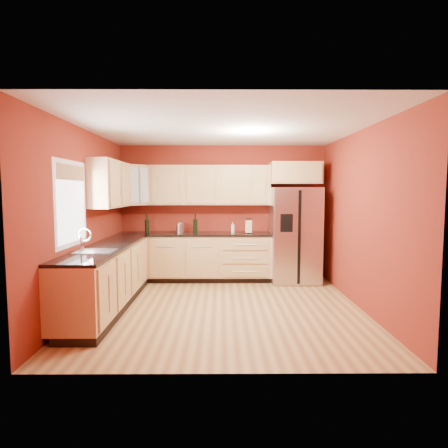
{
  "coord_description": "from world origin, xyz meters",
  "views": [
    {
      "loc": [
        -0.03,
        -5.37,
        1.71
      ],
      "look_at": [
        0.01,
        0.9,
        1.16
      ],
      "focal_mm": 30.0,
      "sensor_mm": 36.0,
      "label": 1
    }
  ],
  "objects": [
    {
      "name": "ceiling",
      "position": [
        0.0,
        0.0,
        2.6
      ],
      "size": [
        4.0,
        4.0,
        0.0
      ],
      "primitive_type": "plane",
      "color": "silver",
      "rests_on": "wall_back"
    },
    {
      "name": "corner_upper_cabinet",
      "position": [
        -1.67,
        1.67,
        1.83
      ],
      "size": [
        0.67,
        0.67,
        0.75
      ],
      "primitive_type": "cube",
      "rotation": [
        0.0,
        0.0,
        0.79
      ],
      "color": "tan",
      "rests_on": "wall_back"
    },
    {
      "name": "upper_cabinets_left",
      "position": [
        -1.83,
        0.72,
        1.83
      ],
      "size": [
        0.33,
        1.35,
        0.75
      ],
      "primitive_type": "cube",
      "color": "tan",
      "rests_on": "wall_left"
    },
    {
      "name": "sink_faucet",
      "position": [
        -1.69,
        -0.5,
        1.07
      ],
      "size": [
        0.5,
        0.42,
        0.3
      ],
      "primitive_type": null,
      "color": "silver",
      "rests_on": "countertop_left"
    },
    {
      "name": "window",
      "position": [
        -1.98,
        -0.5,
        1.55
      ],
      "size": [
        0.03,
        0.9,
        1.0
      ],
      "primitive_type": "cube",
      "color": "white",
      "rests_on": "wall_left"
    },
    {
      "name": "wall_front",
      "position": [
        0.0,
        -2.0,
        1.3
      ],
      "size": [
        4.0,
        0.04,
        2.6
      ],
      "primitive_type": "cube",
      "color": "maroon",
      "rests_on": "floor"
    },
    {
      "name": "base_cabinets_left",
      "position": [
        -1.7,
        0.0,
        0.44
      ],
      "size": [
        0.6,
        2.8,
        0.88
      ],
      "primitive_type": "cube",
      "color": "tan",
      "rests_on": "floor"
    },
    {
      "name": "wall_left",
      "position": [
        -2.0,
        0.0,
        1.3
      ],
      "size": [
        0.04,
        4.0,
        2.6
      ],
      "primitive_type": "cube",
      "color": "maroon",
      "rests_on": "floor"
    },
    {
      "name": "countertop_back",
      "position": [
        -0.55,
        1.69,
        0.9
      ],
      "size": [
        2.9,
        0.62,
        0.04
      ],
      "primitive_type": "cube",
      "color": "black",
      "rests_on": "base_cabinets_back"
    },
    {
      "name": "soap_dispenser",
      "position": [
        0.19,
        1.75,
        1.02
      ],
      "size": [
        0.08,
        0.08,
        0.19
      ],
      "primitive_type": "cylinder",
      "rotation": [
        0.0,
        0.0,
        -0.37
      ],
      "color": "silver",
      "rests_on": "countertop_back"
    },
    {
      "name": "wall_back",
      "position": [
        0.0,
        2.0,
        1.3
      ],
      "size": [
        4.0,
        0.04,
        2.6
      ],
      "primitive_type": "cube",
      "color": "maroon",
      "rests_on": "floor"
    },
    {
      "name": "floor",
      "position": [
        0.0,
        0.0,
        0.0
      ],
      "size": [
        4.0,
        4.0,
        0.0
      ],
      "primitive_type": "plane",
      "color": "olive",
      "rests_on": "ground"
    },
    {
      "name": "canister_right",
      "position": [
        -0.82,
        1.61,
        1.01
      ],
      "size": [
        0.15,
        0.15,
        0.19
      ],
      "primitive_type": "cylinder",
      "rotation": [
        0.0,
        0.0,
        -0.43
      ],
      "color": "silver",
      "rests_on": "countertop_back"
    },
    {
      "name": "refrigerator",
      "position": [
        1.35,
        1.62,
        0.89
      ],
      "size": [
        0.9,
        0.75,
        1.78
      ],
      "primitive_type": "cube",
      "color": "silver",
      "rests_on": "floor"
    },
    {
      "name": "canister_left",
      "position": [
        -0.81,
        1.73,
        1.02
      ],
      "size": [
        0.14,
        0.14,
        0.2
      ],
      "primitive_type": "cylinder",
      "rotation": [
        0.0,
        0.0,
        0.13
      ],
      "color": "silver",
      "rests_on": "countertop_back"
    },
    {
      "name": "wine_bottle_b",
      "position": [
        -1.44,
        1.69,
        1.1
      ],
      "size": [
        0.1,
        0.1,
        0.35
      ],
      "primitive_type": null,
      "rotation": [
        0.0,
        0.0,
        -0.38
      ],
      "color": "black",
      "rests_on": "countertop_back"
    },
    {
      "name": "knife_block",
      "position": [
        0.49,
        1.66,
        1.04
      ],
      "size": [
        0.14,
        0.13,
        0.24
      ],
      "primitive_type": "cube",
      "rotation": [
        0.0,
        0.0,
        -0.17
      ],
      "color": "tan",
      "rests_on": "countertop_back"
    },
    {
      "name": "wall_right",
      "position": [
        2.0,
        0.0,
        1.3
      ],
      "size": [
        0.04,
        4.0,
        2.6
      ],
      "primitive_type": "cube",
      "color": "maroon",
      "rests_on": "floor"
    },
    {
      "name": "countertop_left",
      "position": [
        -1.69,
        0.0,
        0.9
      ],
      "size": [
        0.62,
        2.8,
        0.04
      ],
      "primitive_type": "cube",
      "color": "black",
      "rests_on": "base_cabinets_left"
    },
    {
      "name": "upper_cabinets_back",
      "position": [
        -0.25,
        1.83,
        1.83
      ],
      "size": [
        2.3,
        0.33,
        0.75
      ],
      "primitive_type": "cube",
      "color": "tan",
      "rests_on": "wall_back"
    },
    {
      "name": "wine_bottle_a",
      "position": [
        -0.53,
        1.69,
        1.1
      ],
      "size": [
        0.1,
        0.1,
        0.36
      ],
      "primitive_type": null,
      "rotation": [
        0.0,
        0.0,
        -0.28
      ],
      "color": "black",
      "rests_on": "countertop_back"
    },
    {
      "name": "base_cabinets_back",
      "position": [
        -0.55,
        1.7,
        0.44
      ],
      "size": [
        2.9,
        0.6,
        0.88
      ],
      "primitive_type": "cube",
      "color": "tan",
      "rests_on": "floor"
    },
    {
      "name": "over_fridge_cabinet",
      "position": [
        1.35,
        1.7,
        2.05
      ],
      "size": [
        0.92,
        0.6,
        0.4
      ],
      "primitive_type": "cube",
      "color": "tan",
      "rests_on": "wall_back"
    }
  ]
}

